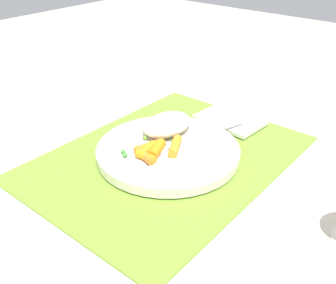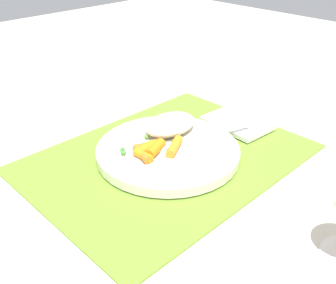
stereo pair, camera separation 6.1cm
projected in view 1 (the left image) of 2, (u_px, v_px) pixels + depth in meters
ground_plane at (168, 158)px, 0.71m from camera, size 2.40×2.40×0.00m
placemat at (168, 157)px, 0.70m from camera, size 0.47×0.35×0.01m
plate at (168, 151)px, 0.70m from camera, size 0.25×0.25×0.02m
rice_mound at (167, 124)px, 0.74m from camera, size 0.10×0.07×0.03m
carrot_portion at (155, 150)px, 0.67m from camera, size 0.09×0.07×0.02m
pea_scatter at (153, 147)px, 0.69m from camera, size 0.09×0.07×0.01m
fork at (190, 138)px, 0.72m from camera, size 0.21×0.07×0.01m
napkin at (230, 120)px, 0.81m from camera, size 0.09×0.13×0.01m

